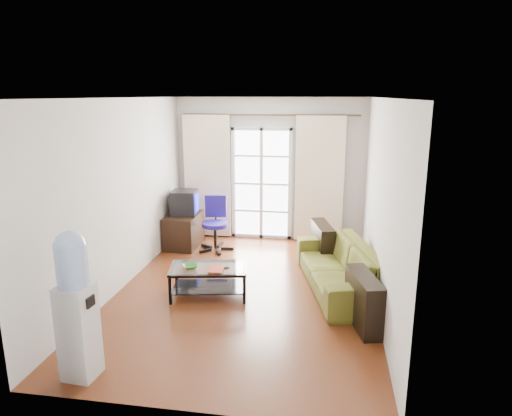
{
  "coord_description": "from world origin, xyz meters",
  "views": [
    {
      "loc": [
        1.1,
        -5.96,
        2.74
      ],
      "look_at": [
        0.09,
        0.35,
        1.15
      ],
      "focal_mm": 32.0,
      "sensor_mm": 36.0,
      "label": 1
    }
  ],
  "objects_px": {
    "coffee_table": "(209,277)",
    "tv_stand": "(184,230)",
    "crt_tv": "(184,202)",
    "water_cooler": "(76,303)",
    "sofa": "(339,267)",
    "task_chair": "(215,234)"
  },
  "relations": [
    {
      "from": "coffee_table",
      "to": "task_chair",
      "type": "bearing_deg",
      "value": 101.35
    },
    {
      "from": "coffee_table",
      "to": "tv_stand",
      "type": "xyz_separation_m",
      "value": [
        -1.01,
        2.02,
        0.03
      ]
    },
    {
      "from": "sofa",
      "to": "task_chair",
      "type": "relative_size",
      "value": 2.44
    },
    {
      "from": "sofa",
      "to": "crt_tv",
      "type": "height_order",
      "value": "crt_tv"
    },
    {
      "from": "crt_tv",
      "to": "task_chair",
      "type": "relative_size",
      "value": 0.54
    },
    {
      "from": "tv_stand",
      "to": "crt_tv",
      "type": "relative_size",
      "value": 1.58
    },
    {
      "from": "sofa",
      "to": "water_cooler",
      "type": "distance_m",
      "value": 3.68
    },
    {
      "from": "water_cooler",
      "to": "tv_stand",
      "type": "bearing_deg",
      "value": 97.93
    },
    {
      "from": "crt_tv",
      "to": "task_chair",
      "type": "height_order",
      "value": "crt_tv"
    },
    {
      "from": "tv_stand",
      "to": "sofa",
      "type": "bearing_deg",
      "value": -26.72
    },
    {
      "from": "crt_tv",
      "to": "coffee_table",
      "type": "bearing_deg",
      "value": -69.38
    },
    {
      "from": "coffee_table",
      "to": "task_chair",
      "type": "xyz_separation_m",
      "value": [
        -0.39,
        1.92,
        0.01
      ]
    },
    {
      "from": "task_chair",
      "to": "water_cooler",
      "type": "xyz_separation_m",
      "value": [
        -0.38,
        -3.95,
        0.51
      ]
    },
    {
      "from": "sofa",
      "to": "crt_tv",
      "type": "distance_m",
      "value": 3.23
    },
    {
      "from": "sofa",
      "to": "task_chair",
      "type": "bearing_deg",
      "value": -135.8
    },
    {
      "from": "crt_tv",
      "to": "task_chair",
      "type": "xyz_separation_m",
      "value": [
        0.62,
        -0.14,
        -0.54
      ]
    },
    {
      "from": "sofa",
      "to": "crt_tv",
      "type": "xyz_separation_m",
      "value": [
        -2.81,
        1.5,
        0.5
      ]
    },
    {
      "from": "coffee_table",
      "to": "water_cooler",
      "type": "relative_size",
      "value": 0.75
    },
    {
      "from": "tv_stand",
      "to": "water_cooler",
      "type": "relative_size",
      "value": 0.54
    },
    {
      "from": "crt_tv",
      "to": "water_cooler",
      "type": "xyz_separation_m",
      "value": [
        0.24,
        -4.1,
        -0.03
      ]
    },
    {
      "from": "sofa",
      "to": "water_cooler",
      "type": "bearing_deg",
      "value": -58.6
    },
    {
      "from": "sofa",
      "to": "coffee_table",
      "type": "relative_size",
      "value": 2.08
    }
  ]
}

